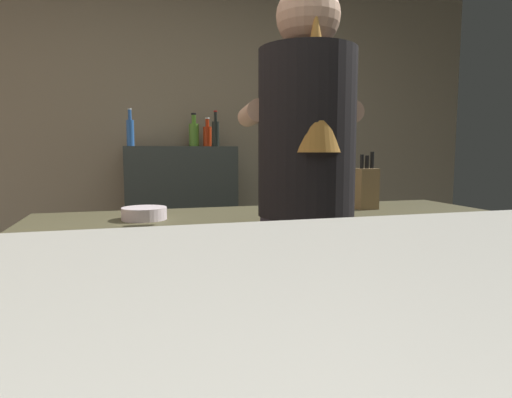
{
  "coord_description": "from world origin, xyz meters",
  "views": [
    {
      "loc": [
        -0.26,
        -1.21,
        1.17
      ],
      "look_at": [
        -0.13,
        -0.75,
        1.12
      ],
      "focal_mm": 30.73,
      "sensor_mm": 36.0,
      "label": 1
    }
  ],
  "objects": [
    {
      "name": "knife_block",
      "position": [
        0.85,
        0.7,
        0.99
      ],
      "size": [
        0.1,
        0.08,
        0.28
      ],
      "color": "olive",
      "rests_on": "prep_counter"
    },
    {
      "name": "chefs_knife",
      "position": [
        0.62,
        0.63,
        0.89
      ],
      "size": [
        0.24,
        0.08,
        0.01
      ],
      "primitive_type": "cube",
      "rotation": [
        0.0,
        0.0,
        0.2
      ],
      "color": "silver",
      "rests_on": "prep_counter"
    },
    {
      "name": "bottle_soy",
      "position": [
        0.29,
        1.99,
        1.29
      ],
      "size": [
        0.06,
        0.06,
        0.21
      ],
      "color": "#B52D0F",
      "rests_on": "back_shelf"
    },
    {
      "name": "bottle_hot_sauce",
      "position": [
        0.2,
        2.01,
        1.3
      ],
      "size": [
        0.07,
        0.07,
        0.24
      ],
      "color": "#518429",
      "rests_on": "back_shelf"
    },
    {
      "name": "bottle_olive_oil",
      "position": [
        -0.25,
        1.88,
        1.3
      ],
      "size": [
        0.05,
        0.05,
        0.25
      ],
      "color": "#2A599F",
      "rests_on": "back_shelf"
    },
    {
      "name": "bartender",
      "position": [
        0.34,
        0.22,
        1.01
      ],
      "size": [
        0.46,
        0.53,
        1.74
      ],
      "rotation": [
        0.0,
        0.0,
        1.43
      ],
      "color": "#332E3B",
      "rests_on": "ground"
    },
    {
      "name": "wall_back",
      "position": [
        0.0,
        2.2,
        1.35
      ],
      "size": [
        5.2,
        0.1,
        2.7
      ],
      "primitive_type": "cube",
      "color": "gray",
      "rests_on": "ground"
    },
    {
      "name": "bottle_vinegar",
      "position": [
        0.33,
        1.86,
        1.3
      ],
      "size": [
        0.05,
        0.05,
        0.25
      ],
      "color": "black",
      "rests_on": "back_shelf"
    },
    {
      "name": "back_shelf",
      "position": [
        0.08,
        1.92,
        0.6
      ],
      "size": [
        0.76,
        0.36,
        1.2
      ],
      "primitive_type": "cube",
      "color": "#353C37",
      "rests_on": "ground"
    },
    {
      "name": "prep_counter",
      "position": [
        0.35,
        0.68,
        0.44
      ],
      "size": [
        2.1,
        0.6,
        0.89
      ],
      "primitive_type": "cube",
      "color": "#49452D",
      "rests_on": "ground"
    },
    {
      "name": "mixing_bowl",
      "position": [
        -0.21,
        0.66,
        0.91
      ],
      "size": [
        0.19,
        0.19,
        0.05
      ],
      "primitive_type": "cylinder",
      "color": "silver",
      "rests_on": "prep_counter"
    }
  ]
}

